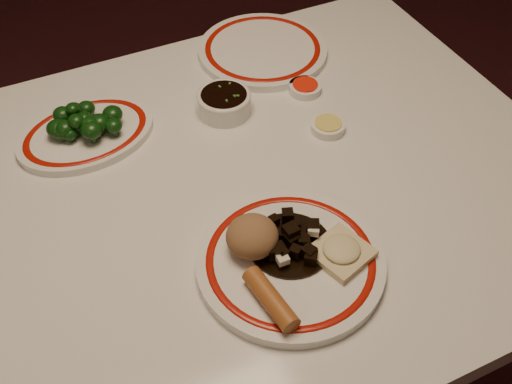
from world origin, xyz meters
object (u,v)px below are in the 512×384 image
Objects in this scene: main_plate at (290,262)px; broccoli_plate at (86,134)px; soy_bowl at (224,103)px; fried_wonton at (341,251)px; stirfry_heap at (292,242)px; dining_table at (228,224)px; spring_roll at (271,299)px; broccoli_pile at (81,122)px; rice_mound at (252,236)px.

broccoli_plate is (-0.20, 0.42, -0.00)m from main_plate.
fried_wonton is at bearing -88.09° from soy_bowl.
soy_bowl is (0.26, -0.04, 0.01)m from broccoli_plate.
main_plate is 0.03m from stirfry_heap.
stirfry_heap is (0.04, -0.17, 0.12)m from dining_table.
spring_roll reaches higher than main_plate.
broccoli_pile is 0.26m from soy_bowl.
broccoli_plate is 0.26m from soy_bowl.
rice_mound reaches higher than spring_roll.
fried_wonton is at bearing -39.44° from stirfry_heap.
broccoli_plate reaches higher than dining_table.
fried_wonton is at bearing 7.05° from spring_roll.
fried_wonton is (0.13, 0.03, -0.00)m from spring_roll.
broccoli_pile is (-0.14, 0.48, 0.01)m from spring_roll.
stirfry_heap reaches higher than spring_roll.
rice_mound is 0.35m from soy_bowl.
soy_bowl is (0.10, 0.34, -0.03)m from rice_mound.
main_plate is 3.60× the size of fried_wonton.
main_plate is 0.47m from broccoli_pile.
dining_table is 0.31m from broccoli_plate.
soy_bowl reaches higher than dining_table.
fried_wonton is at bearing -31.29° from rice_mound.
broccoli_pile reaches higher than broccoli_plate.
dining_table is 0.28m from spring_roll.
spring_roll is 1.06× the size of fried_wonton.
fried_wonton reaches higher than broccoli_plate.
rice_mound is at bearing 148.71° from fried_wonton.
spring_roll is 0.46m from soy_bowl.
fried_wonton is 0.07m from stirfry_heap.
rice_mound is 0.29× the size of broccoli_plate.
dining_table is 12.03× the size of fried_wonton.
dining_table is at bearing 96.56° from main_plate.
spring_roll is 1.05× the size of soy_bowl.
stirfry_heap is at bearing -61.89° from broccoli_plate.
soy_bowl is at bearing 73.32° from rice_mound.
fried_wonton is (0.11, -0.07, -0.02)m from rice_mound.
dining_table is at bearing 81.86° from rice_mound.
dining_table is 4.37× the size of broccoli_plate.
main_plate is 4.51× the size of rice_mound.
fried_wonton is at bearing -58.76° from broccoli_plate.
soy_bowl is at bearing 91.91° from fried_wonton.
soy_bowl is (-0.01, 0.41, -0.01)m from fried_wonton.
soy_bowl is (0.26, -0.04, -0.02)m from broccoli_pile.
rice_mound reaches higher than soy_bowl.
spring_roll reaches higher than fried_wonton.
dining_table is at bearing -52.21° from broccoli_plate.
stirfry_heap is at bearing -78.20° from dining_table.
spring_roll reaches higher than broccoli_plate.
fried_wonton is (0.07, -0.03, 0.02)m from main_plate.
broccoli_plate is (-0.21, 0.40, -0.02)m from stirfry_heap.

